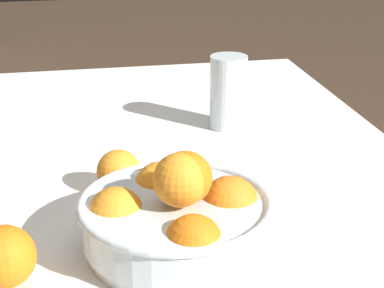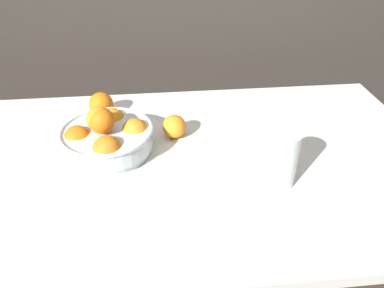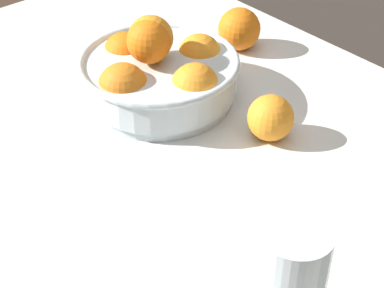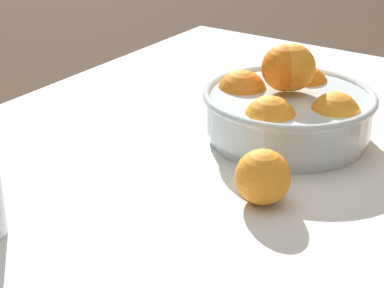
% 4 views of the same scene
% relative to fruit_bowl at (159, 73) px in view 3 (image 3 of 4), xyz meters
% --- Properties ---
extents(dining_table, '(1.44, 0.85, 0.71)m').
position_rel_fruit_bowl_xyz_m(dining_table, '(0.22, -0.06, -0.12)').
color(dining_table, white).
rests_on(dining_table, ground_plane).
extents(fruit_bowl, '(0.26, 0.26, 0.15)m').
position_rel_fruit_bowl_xyz_m(fruit_bowl, '(0.00, 0.00, 0.00)').
color(fruit_bowl, silver).
rests_on(fruit_bowl, dining_table).
extents(juice_glass, '(0.08, 0.08, 0.15)m').
position_rel_fruit_bowl_xyz_m(juice_glass, '(0.45, -0.18, 0.02)').
color(juice_glass, '#F4A314').
rests_on(juice_glass, dining_table).
extents(orange_loose_near_bowl, '(0.07, 0.07, 0.07)m').
position_rel_fruit_bowl_xyz_m(orange_loose_near_bowl, '(0.19, 0.06, -0.02)').
color(orange_loose_near_bowl, orange).
rests_on(orange_loose_near_bowl, dining_table).
extents(orange_loose_front, '(0.08, 0.08, 0.08)m').
position_rel_fruit_bowl_xyz_m(orange_loose_front, '(-0.04, 0.22, -0.01)').
color(orange_loose_front, orange).
rests_on(orange_loose_front, dining_table).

